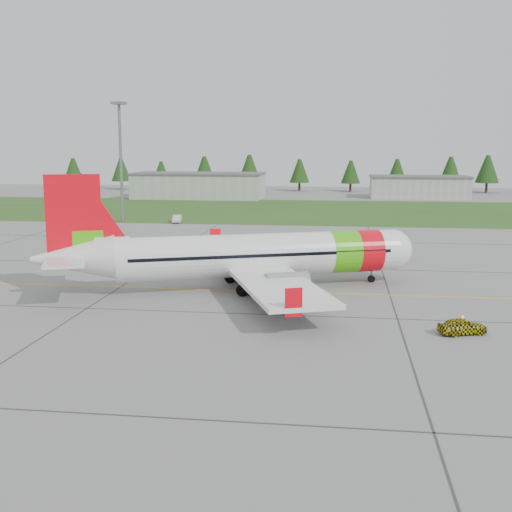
# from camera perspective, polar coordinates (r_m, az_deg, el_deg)

# --- Properties ---
(ground) EXTENTS (320.00, 320.00, 0.00)m
(ground) POSITION_cam_1_polar(r_m,az_deg,el_deg) (50.86, 1.13, -5.24)
(ground) COLOR gray
(ground) RESTS_ON ground
(aircraft) EXTENTS (34.10, 32.41, 10.77)m
(aircraft) POSITION_cam_1_polar(r_m,az_deg,el_deg) (59.44, -0.43, 0.04)
(aircraft) COLOR white
(aircraft) RESTS_ON ground
(follow_me_car) EXTENTS (1.56, 1.69, 3.44)m
(follow_me_car) POSITION_cam_1_polar(r_m,az_deg,el_deg) (47.58, 17.94, -4.64)
(follow_me_car) COLOR #CDBE0B
(follow_me_car) RESTS_ON ground
(service_van) EXTENTS (1.58, 1.52, 4.01)m
(service_van) POSITION_cam_1_polar(r_m,az_deg,el_deg) (111.52, -7.05, 3.99)
(service_van) COLOR silver
(service_van) RESTS_ON ground
(grass_strip) EXTENTS (320.00, 50.00, 0.03)m
(grass_strip) POSITION_cam_1_polar(r_m,az_deg,el_deg) (131.59, 5.12, 4.03)
(grass_strip) COLOR #30561E
(grass_strip) RESTS_ON ground
(taxi_guideline) EXTENTS (120.00, 0.25, 0.02)m
(taxi_guideline) POSITION_cam_1_polar(r_m,az_deg,el_deg) (58.58, 2.00, -3.21)
(taxi_guideline) COLOR gold
(taxi_guideline) RESTS_ON ground
(hangar_west) EXTENTS (32.00, 14.00, 6.00)m
(hangar_west) POSITION_cam_1_polar(r_m,az_deg,el_deg) (163.03, -5.08, 6.20)
(hangar_west) COLOR #A8A8A3
(hangar_west) RESTS_ON ground
(hangar_east) EXTENTS (24.00, 12.00, 5.20)m
(hangar_east) POSITION_cam_1_polar(r_m,az_deg,el_deg) (168.29, 14.25, 5.91)
(hangar_east) COLOR #A8A8A3
(hangar_east) RESTS_ON ground
(floodlight_mast) EXTENTS (0.50, 0.50, 20.00)m
(floodlight_mast) POSITION_cam_1_polar(r_m,az_deg,el_deg) (113.22, -11.91, 7.99)
(floodlight_mast) COLOR slate
(floodlight_mast) RESTS_ON ground
(treeline) EXTENTS (160.00, 8.00, 10.00)m
(treeline) POSITION_cam_1_polar(r_m,az_deg,el_deg) (187.07, 5.89, 7.26)
(treeline) COLOR #1C3F14
(treeline) RESTS_ON ground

